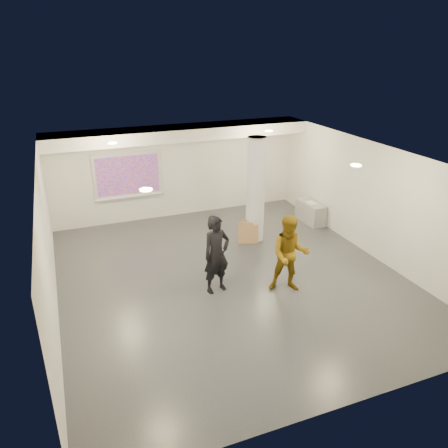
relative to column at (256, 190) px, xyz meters
name	(u,v)px	position (x,y,z in m)	size (l,w,h in m)	color
floor	(230,277)	(-1.50, -1.80, -1.50)	(8.00, 9.00, 0.01)	#373A3F
ceiling	(231,157)	(-1.50, -1.80, 1.50)	(8.00, 9.00, 0.01)	silver
wall_back	(178,171)	(-1.50, 2.70, 0.00)	(8.00, 0.01, 3.00)	silver
wall_front	(347,330)	(-1.50, -6.30, 0.00)	(8.00, 0.01, 3.00)	silver
wall_left	(47,248)	(-5.50, -1.80, 0.00)	(0.01, 9.00, 3.00)	silver
wall_right	(370,199)	(2.50, -1.80, 0.00)	(0.01, 9.00, 3.00)	silver
soffit_band	(181,133)	(-1.50, 2.15, 1.32)	(8.00, 1.10, 0.36)	white
downlight_nw	(113,143)	(-3.70, 0.70, 1.48)	(0.22, 0.22, 0.02)	#F6D887
downlight_ne	(269,131)	(0.70, 0.70, 1.48)	(0.22, 0.22, 0.02)	#F6D887
downlight_sw	(146,190)	(-3.70, -3.30, 1.48)	(0.22, 0.22, 0.02)	#F6D887
downlight_se	(356,165)	(0.70, -3.30, 1.48)	(0.22, 0.22, 0.02)	#F6D887
column	(256,190)	(0.00, 0.00, 0.00)	(0.52, 0.52, 3.00)	silver
projection_screen	(128,176)	(-3.10, 2.65, 0.03)	(2.10, 0.13, 1.42)	white
credenza	(311,212)	(2.22, 0.54, -1.17)	(0.47, 1.12, 0.65)	gray
papers_stack	(312,203)	(2.21, 0.49, -0.84)	(0.27, 0.35, 0.02)	white
cardboard_back	(249,230)	(-0.20, -0.03, -1.18)	(0.59, 0.05, 0.65)	#9D734A
cardboard_front	(248,233)	(-0.29, -0.19, -1.19)	(0.57, 0.06, 0.62)	#9D734A
woman	(217,255)	(-2.02, -2.26, -0.58)	(0.67, 0.44, 1.84)	black
man	(290,254)	(-0.47, -2.84, -0.59)	(0.89, 0.69, 1.83)	#896411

